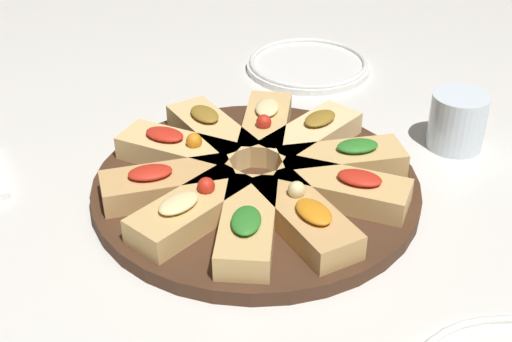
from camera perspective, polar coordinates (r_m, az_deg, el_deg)
name	(u,v)px	position (r m, az deg, el deg)	size (l,w,h in m)	color
ground_plane	(256,194)	(0.87, 0.00, -1.83)	(3.00, 3.00, 0.00)	silver
serving_board	(256,188)	(0.87, 0.00, -1.34)	(0.40, 0.40, 0.02)	#422819
focaccia_slice_0	(248,225)	(0.76, -0.65, -4.30)	(0.16, 0.14, 0.04)	tan
focaccia_slice_1	(304,216)	(0.78, 3.84, -3.65)	(0.16, 0.07, 0.05)	tan
focaccia_slice_2	(343,188)	(0.83, 6.99, -1.40)	(0.16, 0.14, 0.04)	tan
focaccia_slice_3	(342,161)	(0.88, 6.92, 0.83)	(0.11, 0.16, 0.04)	tan
focaccia_slice_4	(311,136)	(0.92, 4.42, 2.79)	(0.10, 0.16, 0.04)	#E5C689
focaccia_slice_5	(266,126)	(0.94, 0.78, 3.60)	(0.15, 0.14, 0.05)	tan
focaccia_slice_6	(212,132)	(0.93, -3.55, 3.11)	(0.15, 0.06, 0.04)	#DBB775
focaccia_slice_7	(178,150)	(0.90, -6.22, 1.67)	(0.16, 0.13, 0.05)	#DBB775
focaccia_slice_8	(167,184)	(0.83, -7.15, -1.02)	(0.10, 0.16, 0.04)	tan
focaccia_slice_9	(192,209)	(0.79, -5.15, -3.07)	(0.10, 0.16, 0.05)	tan
plate_left	(308,64)	(1.19, 4.19, 8.51)	(0.20, 0.20, 0.02)	white
water_glass	(457,121)	(0.99, 15.81, 3.88)	(0.08, 0.08, 0.08)	silver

